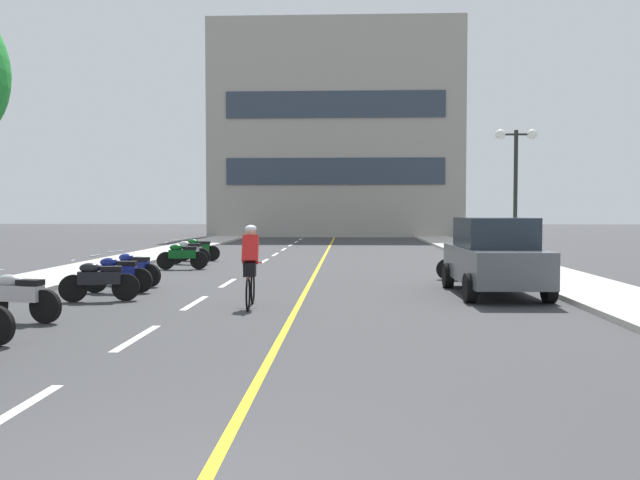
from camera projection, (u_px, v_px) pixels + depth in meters
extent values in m
plane|color=#38383A|center=(314.00, 263.00, 25.53)|extent=(140.00, 140.00, 0.00)
cube|color=#B7B2A8|center=(148.00, 256.00, 28.83)|extent=(2.40, 72.00, 0.12)
cube|color=#B7B2A8|center=(491.00, 257.00, 28.22)|extent=(2.40, 72.00, 0.12)
cube|color=silver|center=(10.00, 414.00, 6.65)|extent=(0.14, 2.20, 0.01)
cube|color=silver|center=(137.00, 338.00, 10.64)|extent=(0.14, 2.20, 0.01)
cube|color=silver|center=(195.00, 303.00, 14.64)|extent=(0.14, 2.20, 0.01)
cube|color=silver|center=(228.00, 283.00, 18.63)|extent=(0.14, 2.20, 0.01)
cube|color=silver|center=(249.00, 270.00, 22.62)|extent=(0.14, 2.20, 0.01)
cube|color=silver|center=(264.00, 261.00, 26.61)|extent=(0.14, 2.20, 0.01)
cube|color=silver|center=(275.00, 254.00, 30.61)|extent=(0.14, 2.20, 0.01)
cube|color=silver|center=(284.00, 249.00, 34.60)|extent=(0.14, 2.20, 0.01)
cube|color=silver|center=(291.00, 245.00, 38.59)|extent=(0.14, 2.20, 0.01)
cube|color=silver|center=(296.00, 242.00, 42.58)|extent=(0.14, 2.20, 0.01)
cube|color=silver|center=(301.00, 239.00, 46.58)|extent=(0.14, 2.20, 0.01)
cube|color=silver|center=(304.00, 237.00, 50.57)|extent=(0.14, 2.20, 0.01)
cube|color=gold|center=(324.00, 258.00, 28.51)|extent=(0.12, 66.00, 0.01)
cube|color=#9E998E|center=(336.00, 132.00, 52.69)|extent=(18.85, 7.16, 16.02)
cube|color=#2D3847|center=(335.00, 171.00, 49.21)|extent=(15.83, 0.10, 1.92)
cube|color=#2D3847|center=(335.00, 104.00, 49.00)|extent=(15.83, 0.10, 1.92)
cylinder|color=black|center=(515.00, 197.00, 24.00)|extent=(0.14, 0.14, 4.69)
cylinder|color=black|center=(516.00, 134.00, 23.91)|extent=(1.10, 0.08, 0.08)
sphere|color=white|center=(500.00, 134.00, 23.93)|extent=(0.36, 0.36, 0.36)
sphere|color=white|center=(532.00, 134.00, 23.88)|extent=(0.36, 0.36, 0.36)
cylinder|color=black|center=(448.00, 275.00, 17.46)|extent=(0.23, 0.64, 0.64)
cylinder|color=black|center=(514.00, 276.00, 17.42)|extent=(0.23, 0.64, 0.64)
cylinder|color=black|center=(470.00, 288.00, 14.66)|extent=(0.23, 0.64, 0.64)
cylinder|color=black|center=(549.00, 288.00, 14.63)|extent=(0.23, 0.64, 0.64)
cube|color=#4C5156|center=(494.00, 264.00, 16.02)|extent=(1.80, 4.24, 0.80)
cube|color=#1E2833|center=(495.00, 233.00, 15.99)|extent=(1.61, 2.24, 0.70)
cylinder|color=black|center=(45.00, 307.00, 11.98)|extent=(0.61, 0.22, 0.60)
cube|color=#B2B2B7|center=(18.00, 293.00, 12.11)|extent=(0.94, 0.46, 0.28)
ellipsoid|color=#B2B2B7|center=(8.00, 281.00, 12.15)|extent=(0.48, 0.33, 0.22)
cube|color=black|center=(30.00, 282.00, 12.04)|extent=(0.48, 0.33, 0.10)
cylinder|color=black|center=(73.00, 288.00, 14.74)|extent=(0.61, 0.24, 0.60)
cylinder|color=black|center=(126.00, 287.00, 14.96)|extent=(0.61, 0.24, 0.60)
cube|color=black|center=(100.00, 278.00, 14.84)|extent=(0.94, 0.49, 0.28)
ellipsoid|color=black|center=(90.00, 268.00, 14.79)|extent=(0.49, 0.34, 0.22)
cube|color=black|center=(111.00, 268.00, 14.88)|extent=(0.49, 0.34, 0.10)
cylinder|color=silver|center=(73.00, 261.00, 14.71)|extent=(0.18, 0.59, 0.03)
cylinder|color=black|center=(95.00, 280.00, 16.40)|extent=(0.60, 0.10, 0.60)
cylinder|color=black|center=(140.00, 281.00, 16.36)|extent=(0.60, 0.10, 0.60)
cube|color=navy|center=(117.00, 271.00, 16.37)|extent=(0.90, 0.28, 0.28)
ellipsoid|color=navy|center=(109.00, 262.00, 16.37)|extent=(0.44, 0.24, 0.22)
cube|color=black|center=(127.00, 263.00, 16.35)|extent=(0.44, 0.24, 0.10)
cylinder|color=silver|center=(95.00, 256.00, 16.38)|extent=(0.03, 0.60, 0.03)
cylinder|color=black|center=(116.00, 274.00, 18.07)|extent=(0.60, 0.29, 0.60)
cylinder|color=black|center=(150.00, 275.00, 17.67)|extent=(0.60, 0.29, 0.60)
cube|color=navy|center=(133.00, 266.00, 17.86)|extent=(0.94, 0.56, 0.28)
ellipsoid|color=navy|center=(126.00, 258.00, 17.92)|extent=(0.49, 0.37, 0.22)
cube|color=black|center=(140.00, 259.00, 17.76)|extent=(0.49, 0.37, 0.10)
cylinder|color=silver|center=(115.00, 251.00, 18.04)|extent=(0.22, 0.58, 0.03)
cylinder|color=black|center=(486.00, 270.00, 19.25)|extent=(0.61, 0.22, 0.60)
cylinder|color=black|center=(447.00, 269.00, 19.51)|extent=(0.61, 0.22, 0.60)
cube|color=black|center=(466.00, 262.00, 19.37)|extent=(0.94, 0.46, 0.28)
ellipsoid|color=black|center=(474.00, 254.00, 19.31)|extent=(0.48, 0.32, 0.22)
cube|color=black|center=(458.00, 255.00, 19.42)|extent=(0.48, 0.32, 0.10)
cylinder|color=silver|center=(486.00, 249.00, 19.22)|extent=(0.15, 0.59, 0.03)
cylinder|color=black|center=(166.00, 261.00, 22.79)|extent=(0.61, 0.18, 0.60)
cylinder|color=black|center=(199.00, 260.00, 22.90)|extent=(0.61, 0.18, 0.60)
cube|color=#0C4C19|center=(182.00, 254.00, 22.84)|extent=(0.93, 0.40, 0.28)
ellipsoid|color=#0C4C19|center=(176.00, 248.00, 22.81)|extent=(0.47, 0.30, 0.22)
cube|color=black|center=(190.00, 248.00, 22.85)|extent=(0.47, 0.30, 0.10)
cylinder|color=silver|center=(166.00, 243.00, 22.76)|extent=(0.11, 0.60, 0.03)
cylinder|color=black|center=(176.00, 256.00, 25.19)|extent=(0.60, 0.26, 0.60)
cylinder|color=black|center=(203.00, 256.00, 24.85)|extent=(0.60, 0.26, 0.60)
cube|color=#B2B2B7|center=(189.00, 250.00, 25.01)|extent=(0.94, 0.51, 0.28)
ellipsoid|color=#B2B2B7|center=(184.00, 244.00, 25.06)|extent=(0.49, 0.35, 0.22)
cube|color=black|center=(195.00, 245.00, 24.92)|extent=(0.49, 0.35, 0.10)
cylinder|color=silver|center=(176.00, 240.00, 25.16)|extent=(0.19, 0.59, 0.03)
cylinder|color=black|center=(184.00, 253.00, 26.67)|extent=(0.61, 0.15, 0.60)
cylinder|color=black|center=(212.00, 253.00, 26.71)|extent=(0.61, 0.15, 0.60)
cube|color=#0C4C19|center=(198.00, 248.00, 26.68)|extent=(0.92, 0.35, 0.28)
ellipsoid|color=#0C4C19|center=(193.00, 242.00, 26.66)|extent=(0.46, 0.28, 0.22)
cube|color=black|center=(204.00, 243.00, 26.68)|extent=(0.46, 0.28, 0.10)
cylinder|color=silver|center=(184.00, 238.00, 26.64)|extent=(0.08, 0.60, 0.03)
torus|color=black|center=(253.00, 288.00, 14.49)|extent=(0.08, 0.72, 0.72)
torus|color=black|center=(248.00, 294.00, 13.45)|extent=(0.08, 0.72, 0.72)
cylinder|color=red|center=(250.00, 276.00, 13.93)|extent=(0.09, 0.95, 0.04)
cube|color=black|center=(250.00, 266.00, 13.77)|extent=(0.11, 0.21, 0.06)
cylinder|color=red|center=(252.00, 263.00, 14.37)|extent=(0.42, 0.05, 0.03)
cube|color=black|center=(250.00, 270.00, 13.83)|extent=(0.26, 0.37, 0.28)
cube|color=red|center=(250.00, 249.00, 13.96)|extent=(0.34, 0.47, 0.61)
sphere|color=tan|center=(251.00, 232.00, 14.07)|extent=(0.20, 0.20, 0.20)
ellipsoid|color=white|center=(251.00, 229.00, 14.07)|extent=(0.24, 0.26, 0.16)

